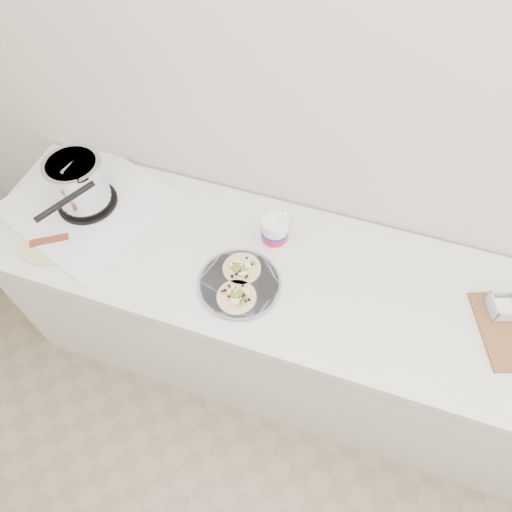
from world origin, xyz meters
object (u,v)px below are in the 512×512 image
(bacon_plate, at_px, (50,242))
(stove, at_px, (82,190))
(taco_plate, at_px, (239,282))
(tub, at_px, (276,230))

(bacon_plate, bearing_deg, stove, 78.86)
(taco_plate, bearing_deg, stove, 167.09)
(taco_plate, relative_size, bacon_plate, 1.34)
(taco_plate, relative_size, tub, 1.30)
(tub, bearing_deg, bacon_plate, -161.00)
(tub, distance_m, bacon_plate, 0.87)
(taco_plate, distance_m, tub, 0.24)
(stove, bearing_deg, bacon_plate, -82.08)
(tub, relative_size, bacon_plate, 1.03)
(taco_plate, height_order, tub, tub)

